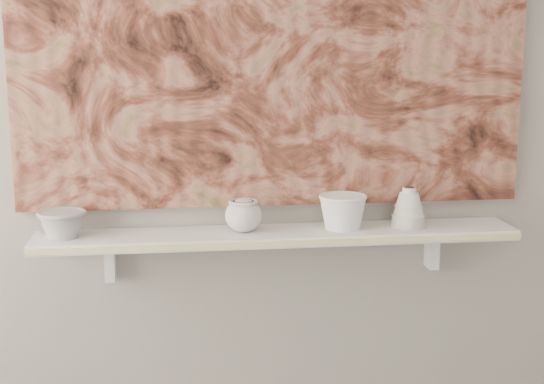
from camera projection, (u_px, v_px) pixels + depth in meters
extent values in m
plane|color=gray|center=(274.00, 83.00, 2.21)|extent=(3.60, 0.00, 3.60)
cube|color=silver|center=(278.00, 236.00, 2.20)|extent=(1.40, 0.18, 0.03)
cube|color=beige|center=(283.00, 244.00, 2.11)|extent=(1.40, 0.01, 0.02)
cube|color=silver|center=(110.00, 260.00, 2.22)|extent=(0.03, 0.06, 0.12)
cube|color=silver|center=(432.00, 249.00, 2.34)|extent=(0.03, 0.06, 0.12)
cube|color=brown|center=(275.00, 17.00, 2.16)|extent=(1.50, 0.02, 1.10)
cube|color=black|center=(424.00, 123.00, 2.27)|extent=(0.09, 0.00, 0.08)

